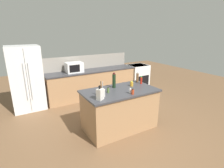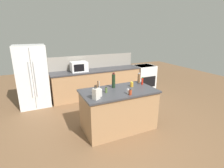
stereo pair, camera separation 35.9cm
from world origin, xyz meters
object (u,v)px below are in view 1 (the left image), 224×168
at_px(utensil_crock, 102,93).
at_px(wine_bottle, 114,81).
at_px(refrigerator, 26,78).
at_px(spice_jar_oregano, 108,90).
at_px(spice_jar_paprika, 133,92).
at_px(honey_jar, 132,84).
at_px(range_oven, 137,76).
at_px(microwave, 74,67).
at_px(pepper_grinder, 137,77).
at_px(knife_block, 100,94).
at_px(hot_sauce_bottle, 141,80).
at_px(salt_shaker, 130,91).

distance_m(utensil_crock, wine_bottle, 0.63).
bearing_deg(wine_bottle, utensil_crock, -143.41).
xyz_separation_m(refrigerator, spice_jar_oregano, (1.40, -2.26, 0.08)).
bearing_deg(refrigerator, spice_jar_paprika, -55.45).
xyz_separation_m(refrigerator, utensil_crock, (1.18, -2.40, 0.11)).
bearing_deg(honey_jar, range_oven, 48.39).
xyz_separation_m(microwave, pepper_grinder, (1.05, -1.88, -0.04)).
xyz_separation_m(refrigerator, knife_block, (1.07, -2.53, 0.14)).
bearing_deg(range_oven, hot_sauce_bottle, -126.78).
bearing_deg(microwave, hot_sauce_bottle, -63.23).
xyz_separation_m(range_oven, honey_jar, (-1.85, -2.09, 0.53)).
bearing_deg(pepper_grinder, spice_jar_oregano, -162.33).
relative_size(range_oven, spice_jar_paprika, 7.56).
bearing_deg(honey_jar, wine_bottle, 164.88).
relative_size(refrigerator, hot_sauce_bottle, 9.78).
distance_m(utensil_crock, hot_sauce_bottle, 1.28).
bearing_deg(wine_bottle, salt_shaker, -79.68).
height_order(honey_jar, hot_sauce_bottle, hot_sauce_bottle).
distance_m(microwave, hot_sauce_bottle, 2.30).
xyz_separation_m(knife_block, salt_shaker, (0.71, -0.01, -0.06)).
height_order(refrigerator, hot_sauce_bottle, refrigerator).
bearing_deg(pepper_grinder, refrigerator, 141.79).
xyz_separation_m(refrigerator, spice_jar_paprika, (1.79, -2.60, 0.08)).
height_order(hot_sauce_bottle, spice_jar_oregano, hot_sauce_bottle).
relative_size(salt_shaker, hot_sauce_bottle, 0.64).
xyz_separation_m(spice_jar_paprika, hot_sauce_bottle, (0.64, 0.50, 0.03)).
height_order(microwave, honey_jar, microwave).
bearing_deg(salt_shaker, spice_jar_paprika, -79.08).
height_order(utensil_crock, pepper_grinder, utensil_crock).
distance_m(microwave, wine_bottle, 1.99).
distance_m(range_oven, spice_jar_paprika, 3.39).
distance_m(honey_jar, salt_shaker, 0.51).
bearing_deg(refrigerator, wine_bottle, -50.19).
height_order(honey_jar, salt_shaker, salt_shaker).
bearing_deg(hot_sauce_bottle, wine_bottle, 174.10).
bearing_deg(hot_sauce_bottle, utensil_crock, -166.67).
relative_size(utensil_crock, spice_jar_oregano, 2.58).
relative_size(microwave, salt_shaker, 4.40).
distance_m(refrigerator, knife_block, 2.75).
bearing_deg(range_oven, utensil_crock, -139.86).
bearing_deg(microwave, salt_shaker, -81.29).
bearing_deg(spice_jar_paprika, wine_bottle, 100.39).
bearing_deg(honey_jar, spice_jar_paprika, -124.38).
height_order(microwave, wine_bottle, wine_bottle).
distance_m(range_oven, salt_shaker, 3.35).
height_order(honey_jar, pepper_grinder, pepper_grinder).
xyz_separation_m(salt_shaker, hot_sauce_bottle, (0.65, 0.43, 0.03)).
relative_size(wine_bottle, spice_jar_oregano, 2.87).
distance_m(microwave, salt_shaker, 2.51).
xyz_separation_m(utensil_crock, hot_sauce_bottle, (1.25, 0.30, 0.01)).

